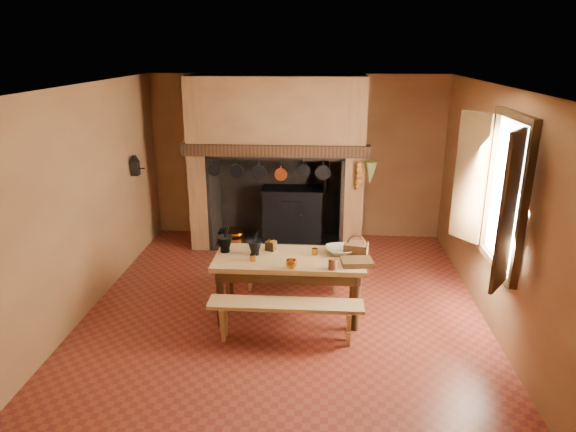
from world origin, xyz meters
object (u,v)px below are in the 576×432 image
object	(u,v)px
mixing_bowl	(340,250)
wicker_basket	(356,249)
work_table	(289,266)
bench_front	(286,312)
iron_range	(293,213)
coffee_grinder	(271,245)

from	to	relation	value
mixing_bowl	wicker_basket	distance (m)	0.20
work_table	wicker_basket	distance (m)	0.84
mixing_bowl	wicker_basket	size ratio (longest dim) A/B	1.10
work_table	bench_front	distance (m)	0.68
iron_range	work_table	bearing A→B (deg)	-87.70
iron_range	wicker_basket	bearing A→B (deg)	-70.12
bench_front	coffee_grinder	xyz separation A→B (m)	(-0.24, 0.82, 0.49)
coffee_grinder	mixing_bowl	bearing A→B (deg)	14.30
coffee_grinder	wicker_basket	world-z (taller)	wicker_basket
coffee_grinder	mixing_bowl	world-z (taller)	coffee_grinder
coffee_grinder	mixing_bowl	xyz separation A→B (m)	(0.87, -0.06, -0.02)
work_table	wicker_basket	bearing A→B (deg)	7.42
bench_front	coffee_grinder	size ratio (longest dim) A/B	9.76
work_table	mixing_bowl	xyz separation A→B (m)	(0.62, 0.15, 0.17)
iron_range	bench_front	size ratio (longest dim) A/B	0.91
bench_front	wicker_basket	xyz separation A→B (m)	(0.81, 0.72, 0.51)
iron_range	wicker_basket	world-z (taller)	iron_range
bench_front	wicker_basket	bearing A→B (deg)	41.49
work_table	coffee_grinder	size ratio (longest dim) A/B	10.15
iron_range	work_table	xyz separation A→B (m)	(0.11, -2.64, 0.18)
coffee_grinder	iron_range	bearing A→B (deg)	105.21
bench_front	iron_range	bearing A→B (deg)	91.87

